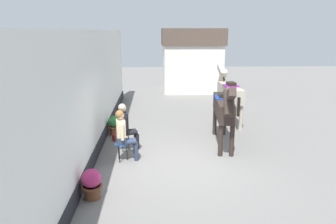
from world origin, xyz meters
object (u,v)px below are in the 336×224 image
flower_planter_nearest (92,183)px  flower_planter_farthest (115,125)px  seated_visitor_near (123,133)px  satchel_bag (116,137)px  saddled_horse_near (224,108)px  seated_visitor_far (126,124)px  saddled_horse_far (229,92)px

flower_planter_nearest → flower_planter_farthest: bearing=90.0°
seated_visitor_near → satchel_bag: 1.84m
saddled_horse_near → satchel_bag: size_ratio=10.69×
seated_visitor_near → seated_visitor_far: (-0.01, 0.78, 0.00)m
seated_visitor_far → flower_planter_nearest: 2.85m
saddled_horse_far → flower_planter_farthest: saddled_horse_far is taller
saddled_horse_near → flower_planter_nearest: size_ratio=4.68×
seated_visitor_near → flower_planter_nearest: 2.09m
seated_visitor_near → saddled_horse_far: (3.63, 3.59, 0.38)m
seated_visitor_near → satchel_bag: bearing=103.0°
saddled_horse_near → flower_planter_farthest: saddled_horse_near is taller
satchel_bag → flower_planter_nearest: bearing=-147.3°
saddled_horse_far → flower_planter_nearest: saddled_horse_far is taller
seated_visitor_near → seated_visitor_far: 0.78m
flower_planter_farthest → satchel_bag: flower_planter_farthest is taller
saddled_horse_far → flower_planter_nearest: size_ratio=4.69×
seated_visitor_near → satchel_bag: seated_visitor_near is taller
saddled_horse_far → flower_planter_nearest: 6.99m
seated_visitor_near → flower_planter_farthest: (-0.50, 2.27, -0.44)m
seated_visitor_far → satchel_bag: 1.17m
seated_visitor_near → flower_planter_nearest: seated_visitor_near is taller
flower_planter_nearest → satchel_bag: bearing=88.3°
saddled_horse_near → flower_planter_farthest: bearing=159.8°
saddled_horse_far → flower_planter_nearest: bearing=-126.5°
saddled_horse_far → satchel_bag: (-4.01, -1.93, -1.06)m
flower_planter_nearest → satchel_bag: (0.11, 3.65, -0.23)m
seated_visitor_near → saddled_horse_near: size_ratio=0.46×
seated_visitor_far → saddled_horse_far: bearing=37.7°
seated_visitor_near → flower_planter_farthest: seated_visitor_near is taller
saddled_horse_far → flower_planter_farthest: (-4.12, -1.32, -0.82)m
flower_planter_nearest → flower_planter_farthest: (-0.00, 4.26, 0.00)m
flower_planter_farthest → flower_planter_nearest: bearing=-90.0°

